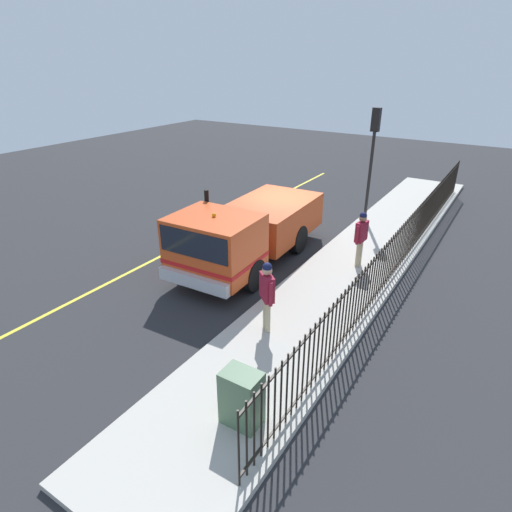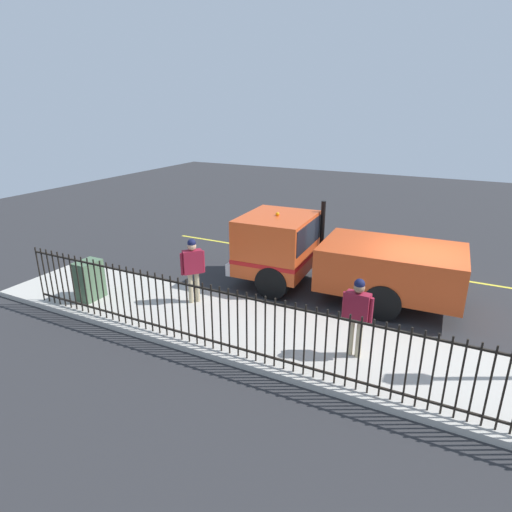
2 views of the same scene
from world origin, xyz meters
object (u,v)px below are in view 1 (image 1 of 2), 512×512
worker_standing (267,290)px  utility_cabinet (242,398)px  pedestrian_distant (361,233)px  traffic_cone (245,213)px  work_truck (244,230)px  traffic_light_near (373,143)px

worker_standing → utility_cabinet: (1.10, -2.69, -0.55)m
pedestrian_distant → worker_standing: bearing=-3.9°
pedestrian_distant → traffic_cone: size_ratio=2.40×
worker_standing → traffic_cone: 7.86m
work_truck → worker_standing: bearing=129.3°
traffic_light_near → work_truck: bearing=74.7°
work_truck → utility_cabinet: work_truck is taller
worker_standing → traffic_light_near: (-0.61, 8.79, 1.95)m
traffic_cone → traffic_light_near: bearing=32.0°
pedestrian_distant → utility_cabinet: pedestrian_distant is taller
work_truck → pedestrian_distant: work_truck is taller
worker_standing → traffic_cone: (-4.75, 6.20, -0.87)m
worker_standing → utility_cabinet: worker_standing is taller
utility_cabinet → traffic_cone: utility_cabinet is taller
worker_standing → traffic_light_near: 9.02m
worker_standing → utility_cabinet: bearing=153.8°
worker_standing → traffic_light_near: traffic_light_near is taller
pedestrian_distant → traffic_cone: bearing=-103.0°
work_truck → worker_standing: size_ratio=3.60×
work_truck → utility_cabinet: 6.68m
pedestrian_distant → utility_cabinet: bearing=7.7°
utility_cabinet → work_truck: bearing=123.3°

